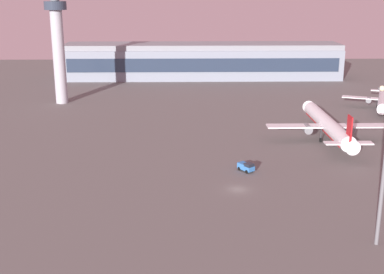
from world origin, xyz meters
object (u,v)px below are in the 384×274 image
(airplane_far_stand, at_px, (383,99))
(control_tower, at_px, (58,37))
(airplane_taxiway_distant, at_px, (328,125))
(maintenance_van, at_px, (246,167))

(airplane_far_stand, bearing_deg, control_tower, 15.87)
(airplane_taxiway_distant, relative_size, maintenance_van, 10.04)
(maintenance_van, bearing_deg, airplane_far_stand, -168.18)
(airplane_far_stand, distance_m, maintenance_van, 85.58)
(airplane_taxiway_distant, relative_size, airplane_far_stand, 1.28)
(airplane_taxiway_distant, bearing_deg, control_tower, 149.51)
(control_tower, height_order, airplane_far_stand, control_tower)
(airplane_far_stand, xyz_separation_m, maintenance_van, (-56.86, -63.91, -2.39))
(control_tower, distance_m, maintenance_van, 100.27)
(control_tower, xyz_separation_m, airplane_taxiway_distant, (86.97, -50.69, -20.08))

